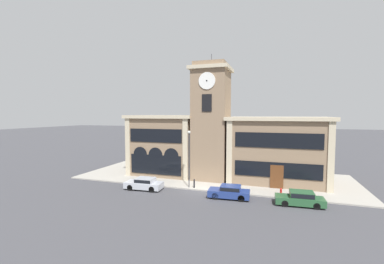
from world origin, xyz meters
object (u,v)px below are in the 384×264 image
parked_car_near (144,183)px  fire_hydrant (281,192)px  bollard (194,183)px  parked_car_far (300,198)px  parked_car_mid (229,192)px  street_lamp (189,151)px

parked_car_near → fire_hydrant: bearing=-175.8°
bollard → parked_car_far: bearing=-10.2°
parked_car_mid → street_lamp: size_ratio=0.65×
parked_car_mid → bollard: 5.07m
parked_car_mid → street_lamp: street_lamp is taller
street_lamp → fire_hydrant: (10.46, -0.03, -3.96)m
street_lamp → parked_car_near: bearing=-157.5°
parked_car_near → parked_car_far: 17.14m
parked_car_far → fire_hydrant: 2.68m
parked_car_far → fire_hydrant: bearing=-52.1°
parked_car_mid → street_lamp: (-5.25, 2.04, 3.80)m
parked_car_mid → fire_hydrant: 5.59m
street_lamp → parked_car_far: bearing=-9.5°
parked_car_near → bollard: 5.94m
parked_car_near → street_lamp: street_lamp is taller
street_lamp → fire_hydrant: street_lamp is taller
bollard → fire_hydrant: bollard is taller
street_lamp → fire_hydrant: size_ratio=7.86×
parked_car_far → fire_hydrant: (-1.76, 2.01, -0.17)m
parked_car_near → bollard: (5.55, 2.09, -0.07)m
parked_car_near → fire_hydrant: size_ratio=5.22×
parked_car_near → parked_car_far: (17.14, 0.00, 0.00)m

